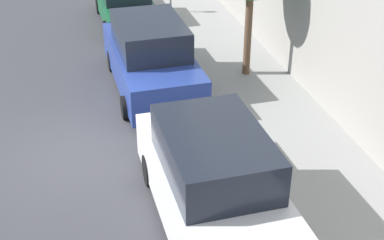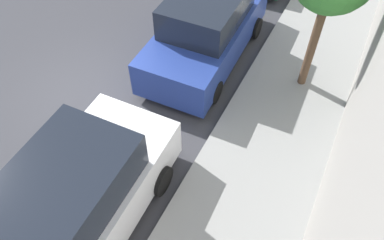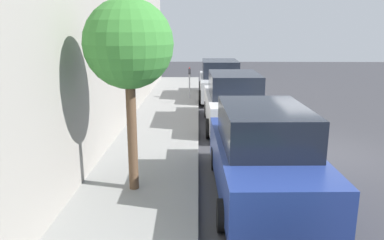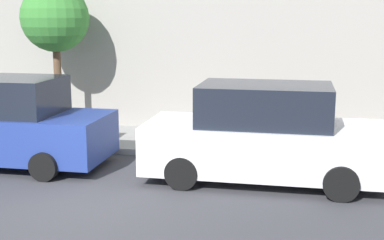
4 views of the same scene
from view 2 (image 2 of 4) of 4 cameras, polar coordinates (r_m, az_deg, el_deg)
ground_plane at (r=10.18m, az=-15.79°, el=3.77°), size 60.00×60.00×0.00m
sidewalk at (r=8.51m, az=10.48°, el=-6.29°), size 2.63×32.00×0.15m
parked_suv_second at (r=7.18m, az=-17.79°, el=-12.49°), size 2.08×4.85×1.98m
parked_suv_third at (r=10.38m, az=2.26°, el=13.75°), size 2.10×4.86×1.98m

